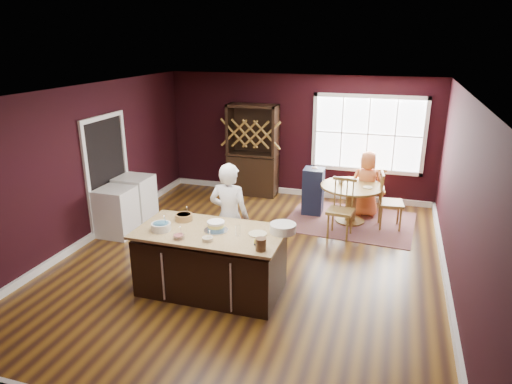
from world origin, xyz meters
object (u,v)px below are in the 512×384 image
(dryer, at_px, (135,200))
(baker, at_px, (229,217))
(chair_south, at_px, (341,209))
(toddler, at_px, (317,174))
(washer, at_px, (116,212))
(hutch, at_px, (253,150))
(dining_table, at_px, (352,196))
(seated_woman, at_px, (367,184))
(chair_east, at_px, (391,201))
(high_chair, at_px, (313,190))
(kitchen_island, at_px, (211,262))
(chair_north, at_px, (375,188))
(layer_cake, at_px, (216,226))

(dryer, bearing_deg, baker, -26.97)
(chair_south, xyz_separation_m, toddler, (-0.64, 1.10, 0.27))
(chair_south, bearing_deg, washer, -158.00)
(hutch, bearing_deg, toddler, -24.02)
(dining_table, height_order, dryer, dryer)
(baker, height_order, seated_woman, baker)
(chair_east, bearing_deg, dryer, 96.75)
(high_chair, bearing_deg, chair_east, -13.07)
(kitchen_island, relative_size, chair_south, 1.89)
(chair_north, distance_m, dryer, 4.87)
(layer_cake, bearing_deg, chair_east, 53.46)
(chair_south, height_order, dryer, chair_south)
(layer_cake, bearing_deg, washer, 152.91)
(chair_east, height_order, dryer, chair_east)
(hutch, distance_m, washer, 3.43)
(baker, bearing_deg, chair_south, -130.36)
(kitchen_island, height_order, chair_east, chair_east)
(kitchen_island, xyz_separation_m, chair_north, (2.01, 4.03, 0.03))
(baker, relative_size, chair_north, 1.83)
(dining_table, height_order, toddler, toddler)
(layer_cake, distance_m, hutch, 4.28)
(high_chair, relative_size, toddler, 3.82)
(chair_north, height_order, hutch, hutch)
(kitchen_island, height_order, washer, kitchen_island)
(baker, bearing_deg, chair_east, -133.81)
(chair_east, distance_m, high_chair, 1.56)
(chair_south, height_order, toddler, chair_south)
(layer_cake, bearing_deg, chair_north, 64.20)
(high_chair, bearing_deg, chair_north, 25.79)
(baker, bearing_deg, dryer, -26.49)
(baker, relative_size, washer, 1.93)
(chair_south, xyz_separation_m, seated_woman, (0.36, 1.21, 0.13))
(kitchen_island, bearing_deg, chair_east, 52.82)
(kitchen_island, height_order, seated_woman, seated_woman)
(toddler, bearing_deg, dryer, -153.93)
(layer_cake, relative_size, chair_north, 0.36)
(kitchen_island, relative_size, seated_woman, 1.53)
(chair_south, relative_size, seated_woman, 0.81)
(chair_north, bearing_deg, baker, 51.02)
(kitchen_island, bearing_deg, seated_woman, 62.91)
(chair_north, bearing_deg, chair_east, 102.23)
(dining_table, distance_m, chair_east, 0.74)
(dining_table, height_order, hutch, hutch)
(washer, bearing_deg, dryer, 90.00)
(chair_east, bearing_deg, chair_south, 121.45)
(layer_cake, distance_m, chair_south, 2.82)
(layer_cake, height_order, washer, layer_cake)
(dining_table, height_order, chair_south, chair_south)
(seated_woman, distance_m, dryer, 4.57)
(dining_table, distance_m, baker, 2.95)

